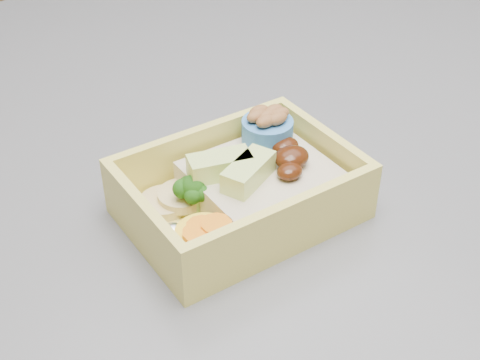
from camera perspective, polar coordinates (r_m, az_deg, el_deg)
bento_box at (r=0.49m, az=0.39°, el=-0.69°), size 0.17×0.13×0.06m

